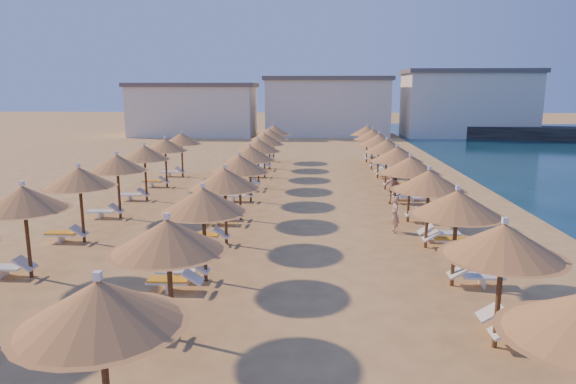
# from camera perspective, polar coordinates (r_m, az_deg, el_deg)

# --- Properties ---
(ground) EXTENTS (220.00, 220.00, 0.00)m
(ground) POSITION_cam_1_polar(r_m,az_deg,el_deg) (19.36, 3.79, -6.17)
(ground) COLOR tan
(ground) RESTS_ON ground
(jetty) EXTENTS (30.07, 11.18, 1.50)m
(jetty) POSITION_cam_1_polar(r_m,az_deg,el_deg) (66.55, 27.90, 5.73)
(jetty) COLOR black
(jetty) RESTS_ON ground
(hotel_blocks) EXTENTS (49.36, 9.76, 8.10)m
(hotel_blocks) POSITION_cam_1_polar(r_m,az_deg,el_deg) (65.07, 5.59, 9.50)
(hotel_blocks) COLOR silver
(hotel_blocks) RESTS_ON ground
(parasol_row_east) EXTENTS (2.79, 40.52, 3.08)m
(parasol_row_east) POSITION_cam_1_polar(r_m,az_deg,el_deg) (23.05, 13.42, 2.80)
(parasol_row_east) COLOR brown
(parasol_row_east) RESTS_ON ground
(parasol_row_west) EXTENTS (2.79, 40.52, 3.08)m
(parasol_row_west) POSITION_cam_1_polar(r_m,az_deg,el_deg) (22.91, -5.40, 3.01)
(parasol_row_west) COLOR brown
(parasol_row_west) RESTS_ON ground
(parasol_row_inland) EXTENTS (2.79, 25.43, 3.08)m
(parasol_row_inland) POSITION_cam_1_polar(r_m,az_deg,el_deg) (24.34, -18.46, 2.97)
(parasol_row_inland) COLOR brown
(parasol_row_inland) RESTS_ON ground
(loungers) EXTENTS (16.08, 39.18, 0.66)m
(loungers) POSITION_cam_1_polar(r_m,az_deg,el_deg) (23.06, -0.20, -2.37)
(loungers) COLOR white
(loungers) RESTS_ON ground
(beachgoer_a) EXTENTS (0.45, 0.61, 1.53)m
(beachgoer_a) POSITION_cam_1_polar(r_m,az_deg,el_deg) (21.56, 11.78, -2.45)
(beachgoer_a) COLOR tan
(beachgoer_a) RESTS_ON ground
(beachgoer_c) EXTENTS (1.00, 0.81, 1.59)m
(beachgoer_c) POSITION_cam_1_polar(r_m,az_deg,el_deg) (26.94, 11.52, 0.39)
(beachgoer_c) COLOR tan
(beachgoer_c) RESTS_ON ground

